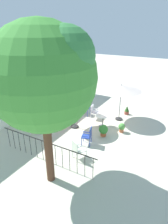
# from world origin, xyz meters

# --- Properties ---
(ground_plane) EXTENTS (60.00, 60.00, 0.00)m
(ground_plane) POSITION_xyz_m (0.00, 0.00, 0.00)
(ground_plane) COLOR beige
(villa_facade) EXTENTS (11.40, 0.30, 4.00)m
(villa_facade) POSITION_xyz_m (0.00, 4.19, 2.00)
(villa_facade) COLOR white
(villa_facade) RESTS_ON ground
(terrace_railing) EXTENTS (0.03, 4.91, 1.01)m
(terrace_railing) POSITION_xyz_m (-3.56, 0.00, 0.68)
(terrace_railing) COLOR black
(terrace_railing) RESTS_ON ground
(shade_tree) EXTENTS (3.58, 3.41, 5.68)m
(shade_tree) POSITION_xyz_m (-4.25, -0.82, 3.99)
(shade_tree) COLOR #533322
(shade_tree) RESTS_ON ground
(patio_umbrella_0) EXTENTS (1.98, 1.98, 2.39)m
(patio_umbrella_0) POSITION_xyz_m (-0.29, 0.58, 2.13)
(patio_umbrella_0) COLOR #2D2D2D
(patio_umbrella_0) RESTS_ON ground
(patio_umbrella_1) EXTENTS (2.41, 2.41, 2.30)m
(patio_umbrella_1) POSITION_xyz_m (1.95, -1.32, 2.06)
(patio_umbrella_1) COLOR #2D2D2D
(patio_umbrella_1) RESTS_ON ground
(cafe_table_0) EXTENTS (0.81, 0.81, 0.73)m
(cafe_table_0) POSITION_xyz_m (0.57, -0.81, 0.51)
(cafe_table_0) COLOR white
(cafe_table_0) RESTS_ON ground
(patio_chair_0) EXTENTS (0.64, 0.64, 0.91)m
(patio_chair_0) POSITION_xyz_m (-2.73, -1.10, 0.52)
(patio_chair_0) COLOR silver
(patio_chair_0) RESTS_ON ground
(patio_chair_1) EXTENTS (0.57, 0.56, 0.91)m
(patio_chair_1) POSITION_xyz_m (-1.48, -0.95, 0.52)
(patio_chair_1) COLOR #243F99
(patio_chair_1) RESTS_ON ground
(patio_chair_2) EXTENTS (0.64, 0.66, 0.90)m
(patio_chair_2) POSITION_xyz_m (-1.90, 2.06, 0.51)
(patio_chair_2) COLOR silver
(patio_chair_2) RESTS_ON ground
(patio_chair_3) EXTENTS (0.49, 0.49, 0.91)m
(patio_chair_3) POSITION_xyz_m (1.53, 0.93, 0.54)
(patio_chair_3) COLOR #31459C
(patio_chair_3) RESTS_ON ground
(patio_chair_4) EXTENTS (0.56, 0.50, 0.91)m
(patio_chair_4) POSITION_xyz_m (1.28, 0.13, 0.54)
(patio_chair_4) COLOR silver
(patio_chair_4) RESTS_ON ground
(potted_plant_0) EXTENTS (0.31, 0.31, 0.58)m
(potted_plant_0) POSITION_xyz_m (2.97, -1.49, 0.29)
(potted_plant_0) COLOR #9A4638
(potted_plant_0) RESTS_ON ground
(potted_plant_1) EXTENTS (0.39, 0.39, 0.63)m
(potted_plant_1) POSITION_xyz_m (2.45, 2.23, 0.33)
(potted_plant_1) COLOR #B6623F
(potted_plant_1) RESTS_ON ground
(potted_plant_2) EXTENTS (0.50, 0.50, 0.64)m
(potted_plant_2) POSITION_xyz_m (-0.38, -1.28, 0.36)
(potted_plant_2) COLOR #BC5A32
(potted_plant_2) RESTS_ON ground
(potted_plant_3) EXTENTS (0.38, 0.39, 0.54)m
(potted_plant_3) POSITION_xyz_m (0.50, -2.00, 0.30)
(potted_plant_3) COLOR #C56946
(potted_plant_3) RESTS_ON ground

